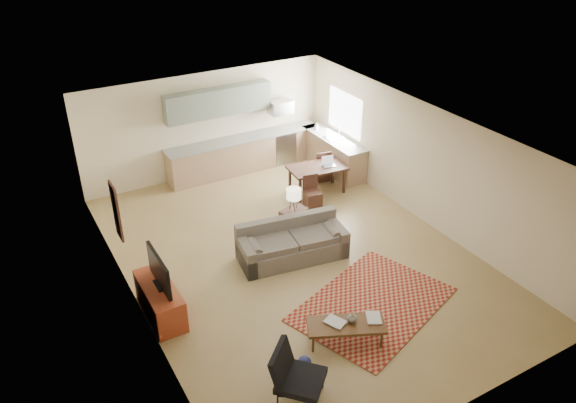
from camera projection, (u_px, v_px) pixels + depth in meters
room at (296, 199)px, 10.89m from camera, size 9.00×9.00×9.00m
kitchen_counter_back at (245, 153)px, 14.87m from camera, size 4.26×0.64×0.92m
kitchen_counter_right at (333, 154)px, 14.86m from camera, size 0.64×2.26×0.92m
kitchen_range at (281, 145)px, 15.35m from camera, size 0.62×0.62×0.90m
kitchen_microwave at (280, 107)px, 14.83m from camera, size 0.62×0.40×0.35m
upper_cabinets at (218, 102)px, 13.99m from camera, size 2.80×0.34×0.70m
window_right at (345, 113)px, 14.45m from camera, size 0.02×1.40×1.05m
wall_art_left at (117, 211)px, 10.08m from camera, size 0.06×0.42×1.10m
triptych at (202, 111)px, 14.02m from camera, size 1.70×0.04×0.50m
rug at (373, 304)px, 10.21m from camera, size 3.32×2.80×0.02m
sofa at (292, 242)px, 11.32m from camera, size 2.39×1.31×0.79m
coffee_table at (346, 333)px, 9.30m from camera, size 1.39×1.01×0.39m
book_a at (331, 326)px, 9.13m from camera, size 0.50×0.52×0.03m
book_b at (366, 318)px, 9.32m from camera, size 0.52×0.53×0.02m
vase at (352, 317)px, 9.22m from camera, size 0.19×0.19×0.18m
armchair at (301, 376)px, 8.16m from camera, size 1.07×1.07×0.87m
tv_credenza at (160, 300)px, 9.84m from camera, size 0.52×1.36×0.63m
tv at (159, 271)px, 9.55m from camera, size 0.10×1.04×0.63m
console_table at (294, 223)px, 12.08m from camera, size 0.64×0.51×0.65m
table_lamp at (294, 199)px, 11.80m from camera, size 0.42×0.42×0.52m
dining_table at (317, 180)px, 13.79m from camera, size 1.45×0.93×0.70m
dining_chair_near at (313, 192)px, 13.15m from camera, size 0.43×0.45×0.78m
dining_chair_far at (321, 165)px, 14.38m from camera, size 0.47×0.49×0.83m
laptop at (329, 162)px, 13.62m from camera, size 0.33×0.27×0.22m
soap_bottle at (317, 126)px, 15.06m from camera, size 0.09×0.09×0.19m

